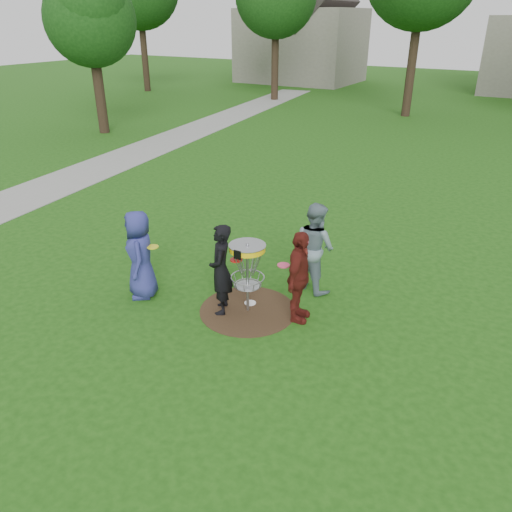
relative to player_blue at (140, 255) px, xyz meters
The scene contains 10 objects.
ground 2.30m from the player_blue, 14.64° to the left, with size 100.00×100.00×0.00m, color #19470F.
dirt_patch 2.30m from the player_blue, 14.64° to the left, with size 1.80×1.80×0.01m, color #47331E.
concrete_path 11.69m from the player_blue, 132.93° to the left, with size 2.20×40.00×0.02m, color #9E9E99.
player_blue is the anchor object (origin of this frame).
player_black 1.67m from the player_blue, ahead, with size 0.63×0.41×1.71m, color black.
player_grey 3.35m from the player_blue, 35.42° to the left, with size 0.87×0.68×1.80m, color slate.
player_maroon 3.07m from the player_blue, 14.04° to the left, with size 1.00×0.42×1.70m, color #5B1A14.
disc_on_grass 2.28m from the player_blue, 21.32° to the left, with size 0.22×0.22×0.02m, color white.
disc_golf_basket 2.13m from the player_blue, 14.62° to the left, with size 0.66×0.67×1.38m.
held_discs 2.01m from the player_blue, 21.06° to the left, with size 2.65×1.84×0.08m.
Camera 1 is at (4.16, -6.76, 4.95)m, focal length 35.00 mm.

